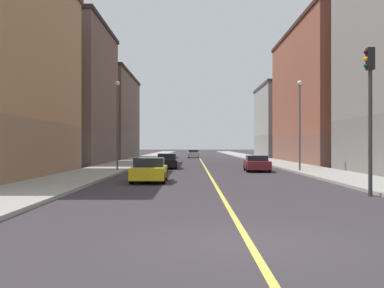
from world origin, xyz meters
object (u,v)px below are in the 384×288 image
(building_left_mid, at_px, (342,95))
(building_left_far, at_px, (296,121))
(car_maroon, at_px, (258,163))
(car_yellow, at_px, (151,170))
(building_right_midblock, at_px, (54,95))
(car_silver, at_px, (195,154))
(building_right_distant, at_px, (95,116))
(street_lamp_left_near, at_px, (301,116))
(street_lamp_right_near, at_px, (119,116))
(traffic_light_left_near, at_px, (371,100))
(car_black, at_px, (168,161))

(building_left_mid, relative_size, building_left_far, 1.51)
(car_maroon, relative_size, car_yellow, 1.11)
(building_right_midblock, height_order, car_silver, building_right_midblock)
(building_right_distant, xyz_separation_m, car_maroon, (20.00, -33.80, -5.78))
(building_left_far, relative_size, car_silver, 3.77)
(building_left_mid, bearing_deg, building_left_far, 90.00)
(street_lamp_left_near, relative_size, car_yellow, 1.66)
(street_lamp_right_near, height_order, car_silver, street_lamp_right_near)
(building_right_midblock, height_order, traffic_light_left_near, building_right_midblock)
(building_right_midblock, distance_m, street_lamp_left_near, 27.37)
(street_lamp_right_near, xyz_separation_m, car_maroon, (10.88, 0.52, -3.73))
(building_right_midblock, xyz_separation_m, car_yellow, (12.52, -23.69, -6.80))
(street_lamp_left_near, distance_m, car_silver, 40.66)
(building_right_midblock, height_order, car_maroon, building_right_midblock)
(building_right_midblock, distance_m, car_silver, 30.34)
(street_lamp_left_near, relative_size, car_silver, 1.56)
(traffic_light_left_near, xyz_separation_m, car_maroon, (-2.10, 17.69, -3.27))
(building_right_midblock, xyz_separation_m, traffic_light_left_near, (22.09, -30.84, -3.56))
(traffic_light_left_near, relative_size, street_lamp_right_near, 0.87)
(building_left_mid, bearing_deg, traffic_light_left_near, -105.97)
(traffic_light_left_near, bearing_deg, building_left_far, 80.33)
(street_lamp_left_near, distance_m, street_lamp_right_near, 14.01)
(building_left_mid, bearing_deg, building_right_midblock, -171.94)
(street_lamp_right_near, xyz_separation_m, car_silver, (6.05, 39.05, -3.70))
(building_right_distant, relative_size, car_black, 4.58)
(building_right_midblock, xyz_separation_m, building_right_distant, (0.00, 20.65, -1.05))
(building_right_distant, relative_size, car_maroon, 4.63)
(building_left_far, xyz_separation_m, car_black, (-19.53, -37.45, -5.42))
(building_left_far, relative_size, street_lamp_left_near, 2.42)
(building_right_midblock, bearing_deg, car_black, -34.77)
(car_silver, bearing_deg, building_left_far, 10.82)
(traffic_light_left_near, distance_m, street_lamp_right_near, 21.53)
(building_right_distant, height_order, car_yellow, building_right_distant)
(street_lamp_right_near, bearing_deg, building_right_midblock, 123.70)
(building_right_distant, distance_m, street_lamp_right_near, 35.57)
(traffic_light_left_near, height_order, car_black, traffic_light_left_near)
(building_left_mid, xyz_separation_m, traffic_light_left_near, (-10.13, -35.40, -4.00))
(building_right_midblock, relative_size, street_lamp_right_near, 2.22)
(building_left_mid, distance_m, car_black, 24.75)
(building_right_distant, bearing_deg, car_maroon, -59.39)
(building_right_distant, bearing_deg, building_right_midblock, -90.00)
(building_left_mid, relative_size, car_yellow, 6.05)
(building_left_far, xyz_separation_m, building_right_distant, (-32.22, -7.99, 0.34))
(car_silver, height_order, car_yellow, car_yellow)
(car_yellow, bearing_deg, car_maroon, 54.65)
(building_right_distant, height_order, car_silver, building_right_distant)
(building_left_mid, height_order, car_black, building_left_mid)
(street_lamp_left_near, height_order, car_yellow, street_lamp_left_near)
(street_lamp_left_near, bearing_deg, building_left_far, 78.02)
(traffic_light_left_near, xyz_separation_m, car_black, (-9.40, 22.03, -3.24))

